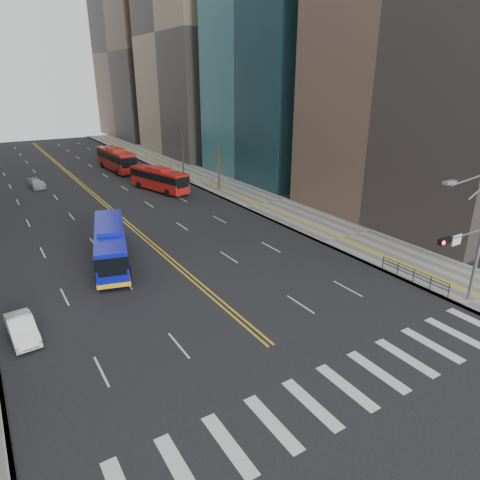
# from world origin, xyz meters

# --- Properties ---
(ground) EXTENTS (220.00, 220.00, 0.00)m
(ground) POSITION_xyz_m (0.00, 0.00, 0.00)
(ground) COLOR black
(sidewalk_right) EXTENTS (7.00, 130.00, 0.15)m
(sidewalk_right) POSITION_xyz_m (17.50, 45.00, 0.07)
(sidewalk_right) COLOR slate
(sidewalk_right) RESTS_ON ground
(crosswalk) EXTENTS (26.70, 4.00, 0.01)m
(crosswalk) POSITION_xyz_m (0.00, 0.00, 0.01)
(crosswalk) COLOR silver
(crosswalk) RESTS_ON ground
(centerline) EXTENTS (0.55, 100.00, 0.01)m
(centerline) POSITION_xyz_m (0.00, 55.00, 0.01)
(centerline) COLOR gold
(centerline) RESTS_ON ground
(office_towers) EXTENTS (83.00, 134.00, 58.00)m
(office_towers) POSITION_xyz_m (0.12, 68.51, 23.92)
(office_towers) COLOR gray
(office_towers) RESTS_ON ground
(signal_mast) EXTENTS (5.37, 0.37, 9.39)m
(signal_mast) POSITION_xyz_m (13.77, 2.00, 4.86)
(signal_mast) COLOR gray
(signal_mast) RESTS_ON ground
(pedestrian_railing) EXTENTS (0.06, 6.06, 1.02)m
(pedestrian_railing) POSITION_xyz_m (14.30, 6.00, 0.82)
(pedestrian_railing) COLOR black
(pedestrian_railing) RESTS_ON sidewalk_right
(street_trees) EXTENTS (35.20, 47.20, 7.60)m
(street_trees) POSITION_xyz_m (-7.18, 34.55, 4.87)
(street_trees) COLOR #31271E
(street_trees) RESTS_ON ground
(blue_bus) EXTENTS (5.37, 11.86, 3.39)m
(blue_bus) POSITION_xyz_m (-4.47, 22.36, 1.78)
(blue_bus) COLOR #0B11AD
(blue_bus) RESTS_ON ground
(red_bus_near) EXTENTS (5.02, 10.72, 3.33)m
(red_bus_near) POSITION_xyz_m (8.50, 43.79, 1.86)
(red_bus_near) COLOR #AF1912
(red_bus_near) RESTS_ON ground
(red_bus_far) EXTENTS (3.39, 12.22, 3.82)m
(red_bus_far) POSITION_xyz_m (7.63, 61.01, 2.12)
(red_bus_far) COLOR #AF1912
(red_bus_far) RESTS_ON ground
(car_white) EXTENTS (1.73, 4.24, 1.37)m
(car_white) POSITION_xyz_m (-12.50, 13.75, 0.68)
(car_white) COLOR white
(car_white) RESTS_ON ground
(car_dark_mid) EXTENTS (2.45, 4.07, 1.30)m
(car_dark_mid) POSITION_xyz_m (11.89, 53.45, 0.65)
(car_dark_mid) COLOR black
(car_dark_mid) RESTS_ON ground
(car_silver) EXTENTS (2.25, 4.39, 1.22)m
(car_silver) POSITION_xyz_m (-6.03, 54.78, 0.61)
(car_silver) COLOR #A7A8AD
(car_silver) RESTS_ON ground
(car_dark_far) EXTENTS (2.74, 5.12, 1.37)m
(car_dark_far) POSITION_xyz_m (10.16, 70.23, 0.68)
(car_dark_far) COLOR black
(car_dark_far) RESTS_ON ground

